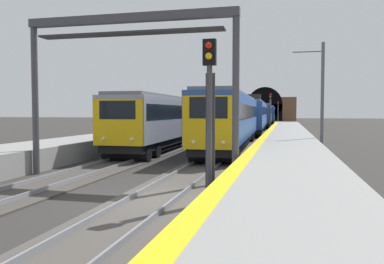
% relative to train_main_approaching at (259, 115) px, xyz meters
% --- Properties ---
extents(ground_plane, '(320.00, 320.00, 0.00)m').
position_rel_train_main_approaching_xyz_m(ground_plane, '(-49.05, 0.00, -2.33)').
color(ground_plane, '#302D2B').
extents(platform_right, '(112.00, 3.64, 1.07)m').
position_rel_train_main_approaching_xyz_m(platform_right, '(-49.05, -4.06, -1.79)').
color(platform_right, gray).
rests_on(platform_right, ground_plane).
extents(platform_right_edge_strip, '(112.00, 0.50, 0.01)m').
position_rel_train_main_approaching_xyz_m(platform_right_edge_strip, '(-49.05, -2.49, -1.25)').
color(platform_right_edge_strip, yellow).
rests_on(platform_right_edge_strip, platform_right).
extents(track_main_line, '(160.00, 2.65, 0.21)m').
position_rel_train_main_approaching_xyz_m(track_main_line, '(-49.05, 0.00, -2.29)').
color(track_main_line, '#4C4742').
rests_on(track_main_line, ground_plane).
extents(track_adjacent_line, '(160.00, 2.98, 0.21)m').
position_rel_train_main_approaching_xyz_m(track_adjacent_line, '(-49.05, 4.86, -2.29)').
color(track_adjacent_line, '#423D38').
rests_on(track_adjacent_line, ground_plane).
extents(train_main_approaching, '(83.47, 3.24, 4.98)m').
position_rel_train_main_approaching_xyz_m(train_main_approaching, '(0.00, 0.00, 0.00)').
color(train_main_approaching, '#264C99').
rests_on(train_main_approaching, ground_plane).
extents(train_adjacent_platform, '(56.75, 3.33, 4.80)m').
position_rel_train_main_approaching_xyz_m(train_adjacent_platform, '(-13.11, 4.86, -0.08)').
color(train_adjacent_platform, gray).
rests_on(train_adjacent_platform, ground_plane).
extents(railway_signal_near, '(0.39, 0.38, 4.90)m').
position_rel_train_main_approaching_xyz_m(railway_signal_near, '(-49.28, -1.79, 0.55)').
color(railway_signal_near, '#38383D').
rests_on(railway_signal_near, ground_plane).
extents(railway_signal_mid, '(0.39, 0.38, 5.39)m').
position_rel_train_main_approaching_xyz_m(railway_signal_mid, '(-4.61, -1.79, 0.81)').
color(railway_signal_mid, '#4C4C54').
rests_on(railway_signal_mid, ground_plane).
extents(railway_signal_far, '(0.39, 0.38, 5.68)m').
position_rel_train_main_approaching_xyz_m(railway_signal_far, '(48.71, -1.79, 1.09)').
color(railway_signal_far, '#4C4C54').
rests_on(railway_signal_far, ground_plane).
extents(overhead_signal_gantry, '(0.70, 9.22, 6.84)m').
position_rel_train_main_approaching_xyz_m(overhead_signal_gantry, '(-45.15, 2.43, 2.91)').
color(overhead_signal_gantry, '#3F3F47').
rests_on(overhead_signal_gantry, ground_plane).
extents(tunnel_portal, '(2.99, 18.62, 10.43)m').
position_rel_train_main_approaching_xyz_m(tunnel_portal, '(62.46, 2.43, 1.28)').
color(tunnel_portal, brown).
rests_on(tunnel_portal, ground_plane).
extents(catenary_mast_near, '(0.22, 2.07, 7.37)m').
position_rel_train_main_approaching_xyz_m(catenary_mast_near, '(-33.12, -6.25, 1.46)').
color(catenary_mast_near, '#595B60').
rests_on(catenary_mast_near, ground_plane).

